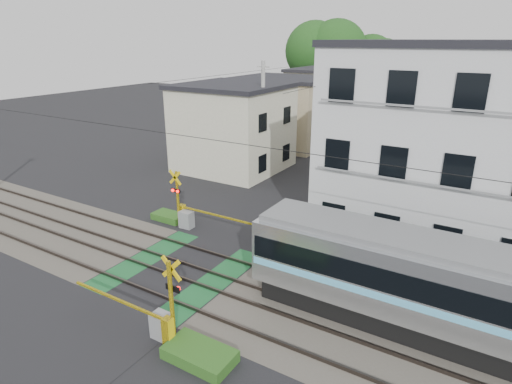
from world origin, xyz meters
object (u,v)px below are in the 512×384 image
Objects in this scene: crossing_signal_near at (162,321)px; pedestrian at (379,123)px; crossing_signal_far at (186,214)px; apartment_block at (442,144)px.

crossing_signal_near reaches higher than pedestrian.
pedestrian is (1.69, 29.42, 0.22)m from crossing_signal_far.
crossing_signal_far is at bearing 65.88° from pedestrian.
apartment_block reaches higher than pedestrian.
apartment_block reaches higher than crossing_signal_far.
pedestrian is at bearing 111.72° from apartment_block.
crossing_signal_near is at bearing -54.71° from crossing_signal_far.
crossing_signal_near is 1.00× the size of crossing_signal_far.
crossing_signal_far is (-5.17, 7.31, 0.00)m from crossing_signal_near.
crossing_signal_far is 29.47m from pedestrian.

